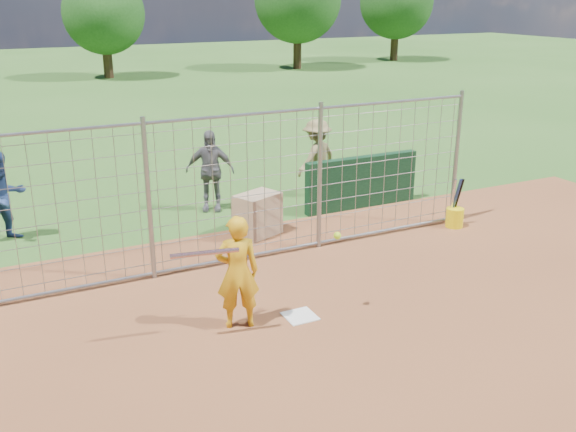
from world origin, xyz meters
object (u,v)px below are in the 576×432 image
bystander_c (317,158)px  bucket_with_bats (455,215)px  batter (238,272)px  bystander_a (4,197)px  bystander_b (210,171)px  equipment_bin (258,215)px

bystander_c → bucket_with_bats: bearing=94.2°
batter → bystander_a: 5.50m
batter → bystander_c: bystander_c is taller
bucket_with_bats → bystander_b: bearing=141.9°
bucket_with_bats → bystander_c: bearing=115.8°
bystander_a → bystander_b: 3.93m
bystander_c → equipment_bin: size_ratio=2.16×
bystander_b → bucket_with_bats: bystander_b is taller
batter → bystander_a: (-2.59, 4.86, 0.03)m
batter → bucket_with_bats: size_ratio=1.64×
bystander_c → bystander_a: bearing=-22.3°
bystander_a → equipment_bin: (4.22, -1.76, -0.43)m
bystander_b → bucket_with_bats: bearing=-12.8°
equipment_bin → bucket_with_bats: bucket_with_bats is taller
bystander_c → equipment_bin: bearing=16.3°
bystander_b → batter: bearing=-80.1°
bucket_with_bats → equipment_bin: bearing=160.3°
bystander_b → bucket_with_bats: 5.00m
bucket_with_bats → bystander_a: bearing=158.7°
bystander_a → bucket_with_bats: bearing=-45.7°
batter → bystander_b: bearing=-90.9°
bystander_b → bystander_c: size_ratio=0.99×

